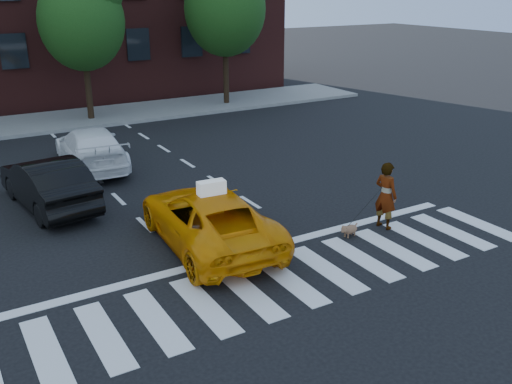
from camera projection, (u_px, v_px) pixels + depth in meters
ground at (289, 280)px, 12.16m from camera, size 120.00×120.00×0.00m
crosswalk at (289, 280)px, 12.16m from camera, size 13.00×2.40×0.01m
stop_line at (251, 251)px, 13.45m from camera, size 12.00×0.30×0.01m
sidewalk_far at (78, 119)px, 26.26m from camera, size 30.00×4.00×0.15m
tree_mid at (81, 10)px, 24.46m from camera, size 3.69×3.69×7.10m
taxi at (209, 218)px, 13.63m from camera, size 2.58×5.02×1.35m
black_sedan at (48, 183)px, 15.92m from camera, size 2.02×4.48×1.43m
white_suv at (91, 148)px, 19.39m from camera, size 2.32×4.87×1.37m
woman at (386, 195)px, 14.51m from camera, size 0.53×0.70×1.76m
dog at (349, 230)px, 14.19m from camera, size 0.58×0.28×0.33m
taxi_sign at (211, 188)px, 13.18m from camera, size 0.67×0.32×0.32m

